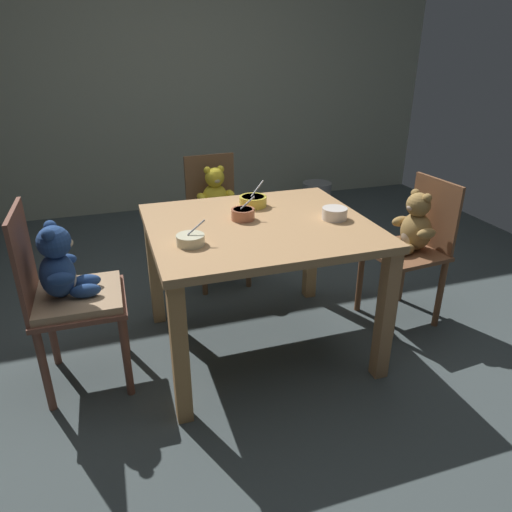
# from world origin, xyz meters

# --- Properties ---
(ground_plane) EXTENTS (5.20, 5.20, 0.04)m
(ground_plane) POSITION_xyz_m (0.00, 0.00, -0.02)
(ground_plane) COLOR #404A4B
(wall_rear) EXTENTS (5.20, 0.08, 2.94)m
(wall_rear) POSITION_xyz_m (0.00, 2.56, 1.47)
(wall_rear) COLOR #989F8B
(wall_rear) RESTS_ON ground_plane
(dining_table) EXTENTS (1.06, 0.95, 0.71)m
(dining_table) POSITION_xyz_m (0.00, 0.00, 0.60)
(dining_table) COLOR tan
(dining_table) RESTS_ON ground_plane
(teddy_chair_near_right) EXTENTS (0.41, 0.42, 0.83)m
(teddy_chair_near_right) POSITION_xyz_m (0.92, 0.02, 0.52)
(teddy_chair_near_right) COLOR brown
(teddy_chair_near_right) RESTS_ON ground_plane
(teddy_chair_far_center) EXTENTS (0.39, 0.38, 0.84)m
(teddy_chair_far_center) POSITION_xyz_m (-0.01, 0.85, 0.51)
(teddy_chair_far_center) COLOR brown
(teddy_chair_far_center) RESTS_ON ground_plane
(teddy_chair_near_left) EXTENTS (0.41, 0.42, 0.89)m
(teddy_chair_near_left) POSITION_xyz_m (-0.91, -0.01, 0.53)
(teddy_chair_near_left) COLOR brown
(teddy_chair_near_left) RESTS_ON ground_plane
(porridge_bowl_terracotta_center) EXTENTS (0.12, 0.12, 0.11)m
(porridge_bowl_terracotta_center) POSITION_xyz_m (-0.06, 0.07, 0.74)
(porridge_bowl_terracotta_center) COLOR #B76A4C
(porridge_bowl_terracotta_center) RESTS_ON dining_table
(porridge_bowl_yellow_far_center) EXTENTS (0.15, 0.15, 0.13)m
(porridge_bowl_yellow_far_center) POSITION_xyz_m (0.05, 0.26, 0.74)
(porridge_bowl_yellow_far_center) COLOR yellow
(porridge_bowl_yellow_far_center) RESTS_ON dining_table
(porridge_bowl_cream_near_left) EXTENTS (0.13, 0.12, 0.11)m
(porridge_bowl_cream_near_left) POSITION_xyz_m (-0.37, -0.16, 0.73)
(porridge_bowl_cream_near_left) COLOR beige
(porridge_bowl_cream_near_left) RESTS_ON dining_table
(porridge_bowl_white_near_right) EXTENTS (0.12, 0.12, 0.06)m
(porridge_bowl_white_near_right) POSITION_xyz_m (0.37, -0.06, 0.74)
(porridge_bowl_white_near_right) COLOR silver
(porridge_bowl_white_near_right) RESTS_ON dining_table
(metal_pail) EXTENTS (0.29, 0.29, 0.22)m
(metal_pail) POSITION_xyz_m (1.33, 2.15, 0.11)
(metal_pail) COLOR #93969B
(metal_pail) RESTS_ON ground_plane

